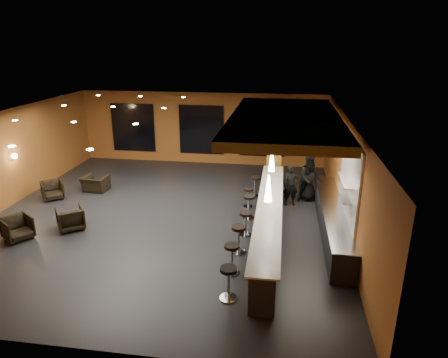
# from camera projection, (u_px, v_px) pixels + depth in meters

# --- Properties ---
(floor) EXTENTS (12.00, 13.00, 0.10)m
(floor) POSITION_uv_depth(u_px,v_px,m) (166.00, 217.00, 14.15)
(floor) COLOR black
(floor) RESTS_ON ground
(ceiling) EXTENTS (12.00, 13.00, 0.10)m
(ceiling) POSITION_uv_depth(u_px,v_px,m) (161.00, 116.00, 12.95)
(ceiling) COLOR black
(wall_back) EXTENTS (12.00, 0.10, 3.50)m
(wall_back) POSITION_uv_depth(u_px,v_px,m) (202.00, 128.00, 19.66)
(wall_back) COLOR #9E5823
(wall_back) RESTS_ON floor
(wall_front) EXTENTS (12.00, 0.10, 3.50)m
(wall_front) POSITION_uv_depth(u_px,v_px,m) (63.00, 275.00, 7.44)
(wall_front) COLOR #9E5823
(wall_front) RESTS_ON floor
(wall_left) EXTENTS (0.10, 13.00, 3.50)m
(wall_left) POSITION_uv_depth(u_px,v_px,m) (2.00, 161.00, 14.38)
(wall_left) COLOR #9E5823
(wall_left) RESTS_ON floor
(wall_right) EXTENTS (0.10, 13.00, 3.50)m
(wall_right) POSITION_uv_depth(u_px,v_px,m) (347.00, 177.00, 12.72)
(wall_right) COLOR #9E5823
(wall_right) RESTS_ON floor
(wood_soffit) EXTENTS (3.60, 8.00, 0.28)m
(wood_soffit) POSITION_uv_depth(u_px,v_px,m) (285.00, 119.00, 13.40)
(wood_soffit) COLOR olive
(wood_soffit) RESTS_ON ceiling
(window_left) EXTENTS (2.20, 0.06, 2.40)m
(window_left) POSITION_uv_depth(u_px,v_px,m) (133.00, 128.00, 20.06)
(window_left) COLOR black
(window_left) RESTS_ON wall_back
(window_center) EXTENTS (2.20, 0.06, 2.40)m
(window_center) POSITION_uv_depth(u_px,v_px,m) (201.00, 130.00, 19.58)
(window_center) COLOR black
(window_center) RESTS_ON wall_back
(window_right) EXTENTS (2.20, 0.06, 2.40)m
(window_right) POSITION_uv_depth(u_px,v_px,m) (263.00, 132.00, 19.16)
(window_right) COLOR black
(window_right) RESTS_ON wall_back
(tile_backsplash) EXTENTS (0.06, 3.20, 2.40)m
(tile_backsplash) POSITION_uv_depth(u_px,v_px,m) (350.00, 180.00, 11.71)
(tile_backsplash) COLOR white
(tile_backsplash) RESTS_ON wall_right
(bar_counter) EXTENTS (0.60, 8.00, 1.00)m
(bar_counter) POSITION_uv_depth(u_px,v_px,m) (269.00, 221.00, 12.53)
(bar_counter) COLOR black
(bar_counter) RESTS_ON floor
(bar_top) EXTENTS (0.78, 8.10, 0.05)m
(bar_top) POSITION_uv_depth(u_px,v_px,m) (270.00, 206.00, 12.35)
(bar_top) COLOR silver
(bar_top) RESTS_ON bar_counter
(prep_counter) EXTENTS (0.70, 6.00, 0.86)m
(prep_counter) POSITION_uv_depth(u_px,v_px,m) (332.00, 220.00, 12.74)
(prep_counter) COLOR black
(prep_counter) RESTS_ON floor
(prep_top) EXTENTS (0.72, 6.00, 0.03)m
(prep_top) POSITION_uv_depth(u_px,v_px,m) (334.00, 207.00, 12.59)
(prep_top) COLOR silver
(prep_top) RESTS_ON prep_counter
(wall_shelf_lower) EXTENTS (0.30, 1.50, 0.03)m
(wall_shelf_lower) POSITION_uv_depth(u_px,v_px,m) (344.00, 195.00, 11.68)
(wall_shelf_lower) COLOR silver
(wall_shelf_lower) RESTS_ON wall_right
(wall_shelf_upper) EXTENTS (0.30, 1.50, 0.03)m
(wall_shelf_upper) POSITION_uv_depth(u_px,v_px,m) (346.00, 180.00, 11.53)
(wall_shelf_upper) COLOR silver
(wall_shelf_upper) RESTS_ON wall_right
(column) EXTENTS (0.60, 0.60, 3.50)m
(column) POSITION_uv_depth(u_px,v_px,m) (275.00, 146.00, 16.41)
(column) COLOR #A97525
(column) RESTS_ON floor
(wall_sconce) EXTENTS (0.22, 0.22, 0.22)m
(wall_sconce) POSITION_uv_depth(u_px,v_px,m) (14.00, 156.00, 14.81)
(wall_sconce) COLOR #FFE5B2
(wall_sconce) RESTS_ON wall_left
(pendant_0) EXTENTS (0.20, 0.20, 0.70)m
(pendant_0) POSITION_uv_depth(u_px,v_px,m) (268.00, 188.00, 10.05)
(pendant_0) COLOR white
(pendant_0) RESTS_ON wood_soffit
(pendant_1) EXTENTS (0.20, 0.20, 0.70)m
(pendant_1) POSITION_uv_depth(u_px,v_px,m) (272.00, 160.00, 12.38)
(pendant_1) COLOR white
(pendant_1) RESTS_ON wood_soffit
(pendant_2) EXTENTS (0.20, 0.20, 0.70)m
(pendant_2) POSITION_uv_depth(u_px,v_px,m) (274.00, 141.00, 14.71)
(pendant_2) COLOR white
(pendant_2) RESTS_ON wood_soffit
(staff_a) EXTENTS (0.63, 0.47, 1.56)m
(staff_a) POSITION_uv_depth(u_px,v_px,m) (291.00, 185.00, 14.78)
(staff_a) COLOR black
(staff_a) RESTS_ON floor
(staff_b) EXTENTS (1.05, 0.91, 1.85)m
(staff_b) POSITION_uv_depth(u_px,v_px,m) (310.00, 178.00, 15.09)
(staff_b) COLOR black
(staff_b) RESTS_ON floor
(staff_c) EXTENTS (0.84, 0.60, 1.60)m
(staff_c) POSITION_uv_depth(u_px,v_px,m) (309.00, 180.00, 15.24)
(staff_c) COLOR black
(staff_c) RESTS_ON floor
(armchair_a) EXTENTS (1.10, 1.10, 0.73)m
(armchair_a) POSITION_uv_depth(u_px,v_px,m) (17.00, 228.00, 12.37)
(armchair_a) COLOR black
(armchair_a) RESTS_ON floor
(armchair_b) EXTENTS (1.14, 1.15, 0.75)m
(armchair_b) POSITION_uv_depth(u_px,v_px,m) (70.00, 218.00, 13.03)
(armchair_b) COLOR black
(armchair_b) RESTS_ON floor
(armchair_c) EXTENTS (1.08, 1.08, 0.71)m
(armchair_c) POSITION_uv_depth(u_px,v_px,m) (53.00, 190.00, 15.51)
(armchair_c) COLOR black
(armchair_c) RESTS_ON floor
(armchair_d) EXTENTS (1.03, 0.91, 0.63)m
(armchair_d) POSITION_uv_depth(u_px,v_px,m) (96.00, 183.00, 16.34)
(armchair_d) COLOR black
(armchair_d) RESTS_ON floor
(bar_stool_0) EXTENTS (0.43, 0.43, 0.85)m
(bar_stool_0) POSITION_uv_depth(u_px,v_px,m) (228.00, 279.00, 9.42)
(bar_stool_0) COLOR silver
(bar_stool_0) RESTS_ON floor
(bar_stool_1) EXTENTS (0.42, 0.42, 0.83)m
(bar_stool_1) POSITION_uv_depth(u_px,v_px,m) (232.00, 255.00, 10.50)
(bar_stool_1) COLOR silver
(bar_stool_1) RESTS_ON floor
(bar_stool_2) EXTENTS (0.43, 0.43, 0.85)m
(bar_stool_2) POSITION_uv_depth(u_px,v_px,m) (238.00, 236.00, 11.49)
(bar_stool_2) COLOR silver
(bar_stool_2) RESTS_ON floor
(bar_stool_3) EXTENTS (0.40, 0.40, 0.79)m
(bar_stool_3) POSITION_uv_depth(u_px,v_px,m) (246.00, 221.00, 12.54)
(bar_stool_3) COLOR silver
(bar_stool_3) RESTS_ON floor
(bar_stool_4) EXTENTS (0.43, 0.43, 0.85)m
(bar_stool_4) POSITION_uv_depth(u_px,v_px,m) (249.00, 204.00, 13.71)
(bar_stool_4) COLOR silver
(bar_stool_4) RESTS_ON floor
(bar_stool_5) EXTENTS (0.37, 0.37, 0.73)m
(bar_stool_5) POSITION_uv_depth(u_px,v_px,m) (248.00, 195.00, 14.71)
(bar_stool_5) COLOR silver
(bar_stool_5) RESTS_ON floor
(bar_stool_6) EXTENTS (0.41, 0.41, 0.81)m
(bar_stool_6) POSITION_uv_depth(u_px,v_px,m) (255.00, 184.00, 15.66)
(bar_stool_6) COLOR silver
(bar_stool_6) RESTS_ON floor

